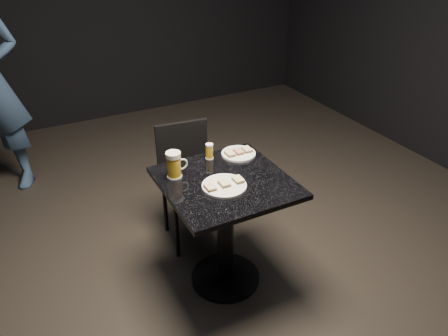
{
  "coord_description": "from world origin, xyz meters",
  "views": [
    {
      "loc": [
        -0.98,
        -1.86,
        2.04
      ],
      "look_at": [
        0.0,
        0.02,
        0.82
      ],
      "focal_mm": 35.0,
      "sensor_mm": 36.0,
      "label": 1
    }
  ],
  "objects_px": {
    "plate_small": "(239,154)",
    "beer_tumbler": "(209,151)",
    "plate_large": "(224,186)",
    "table": "(226,215)",
    "beer_mug": "(174,165)",
    "chair": "(188,175)"
  },
  "relations": [
    {
      "from": "plate_small",
      "to": "beer_mug",
      "type": "xyz_separation_m",
      "value": [
        -0.45,
        -0.07,
        0.07
      ]
    },
    {
      "from": "table",
      "to": "beer_mug",
      "type": "xyz_separation_m",
      "value": [
        -0.24,
        0.17,
        0.32
      ]
    },
    {
      "from": "table",
      "to": "beer_mug",
      "type": "relative_size",
      "value": 4.75
    },
    {
      "from": "table",
      "to": "chair",
      "type": "xyz_separation_m",
      "value": [
        -0.01,
        0.55,
        -0.01
      ]
    },
    {
      "from": "plate_large",
      "to": "plate_small",
      "type": "height_order",
      "value": "same"
    },
    {
      "from": "plate_large",
      "to": "chair",
      "type": "relative_size",
      "value": 0.29
    },
    {
      "from": "beer_mug",
      "to": "beer_tumbler",
      "type": "distance_m",
      "value": 0.3
    },
    {
      "from": "plate_large",
      "to": "table",
      "type": "height_order",
      "value": "plate_large"
    },
    {
      "from": "plate_small",
      "to": "table",
      "type": "bearing_deg",
      "value": -132.41
    },
    {
      "from": "plate_large",
      "to": "beer_mug",
      "type": "relative_size",
      "value": 1.57
    },
    {
      "from": "table",
      "to": "beer_mug",
      "type": "height_order",
      "value": "beer_mug"
    },
    {
      "from": "table",
      "to": "beer_mug",
      "type": "distance_m",
      "value": 0.43
    },
    {
      "from": "plate_small",
      "to": "beer_tumbler",
      "type": "height_order",
      "value": "beer_tumbler"
    },
    {
      "from": "beer_mug",
      "to": "chair",
      "type": "bearing_deg",
      "value": 58.68
    },
    {
      "from": "plate_large",
      "to": "table",
      "type": "bearing_deg",
      "value": 56.05
    },
    {
      "from": "beer_tumbler",
      "to": "table",
      "type": "bearing_deg",
      "value": -96.7
    },
    {
      "from": "plate_small",
      "to": "beer_mug",
      "type": "height_order",
      "value": "beer_mug"
    },
    {
      "from": "plate_small",
      "to": "beer_tumbler",
      "type": "xyz_separation_m",
      "value": [
        -0.18,
        0.04,
        0.04
      ]
    },
    {
      "from": "table",
      "to": "beer_tumbler",
      "type": "relative_size",
      "value": 7.65
    },
    {
      "from": "plate_large",
      "to": "chair",
      "type": "height_order",
      "value": "chair"
    },
    {
      "from": "plate_large",
      "to": "plate_small",
      "type": "xyz_separation_m",
      "value": [
        0.25,
        0.29,
        0.0
      ]
    },
    {
      "from": "plate_large",
      "to": "beer_mug",
      "type": "xyz_separation_m",
      "value": [
        -0.2,
        0.23,
        0.07
      ]
    }
  ]
}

